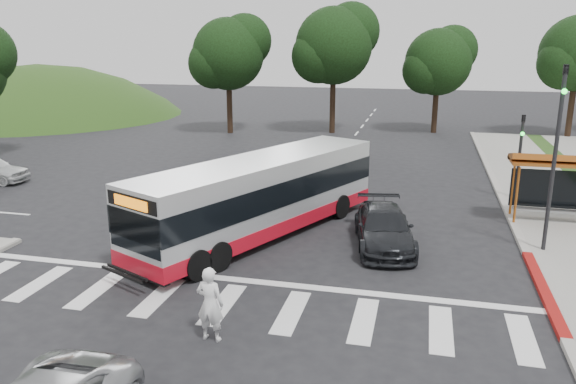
% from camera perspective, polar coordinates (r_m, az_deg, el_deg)
% --- Properties ---
extents(ground, '(140.00, 140.00, 0.00)m').
position_cam_1_polar(ground, '(20.72, -1.85, -5.32)').
color(ground, black).
rests_on(ground, ground).
extents(sidewalk_east, '(4.00, 40.00, 0.12)m').
position_cam_1_polar(sidewalk_east, '(28.23, 24.98, -1.04)').
color(sidewalk_east, gray).
rests_on(sidewalk_east, ground).
extents(curb_east, '(0.30, 40.00, 0.15)m').
position_cam_1_polar(curb_east, '(27.89, 20.96, -0.77)').
color(curb_east, '#9E9991').
rests_on(curb_east, ground).
extents(curb_east_red, '(0.32, 6.00, 0.15)m').
position_cam_1_polar(curb_east_red, '(18.55, 24.52, -9.06)').
color(curb_east_red, maroon).
rests_on(curb_east_red, ground).
extents(hillside_nw, '(44.00, 44.00, 10.00)m').
position_cam_1_polar(hillside_nw, '(61.73, -23.71, 7.17)').
color(hillside_nw, '#264215').
rests_on(hillside_nw, ground).
extents(crosswalk_ladder, '(18.00, 2.60, 0.01)m').
position_cam_1_polar(crosswalk_ladder, '(16.36, -6.64, -11.25)').
color(crosswalk_ladder, silver).
rests_on(crosswalk_ladder, ground).
extents(bus_shelter, '(4.20, 1.60, 2.86)m').
position_cam_1_polar(bus_shelter, '(24.92, 26.32, 2.24)').
color(bus_shelter, '#A3531B').
rests_on(bus_shelter, sidewalk_east).
extents(traffic_signal_ne_tall, '(0.18, 0.37, 6.50)m').
position_cam_1_polar(traffic_signal_ne_tall, '(20.92, 25.61, 4.39)').
color(traffic_signal_ne_tall, black).
rests_on(traffic_signal_ne_tall, ground).
extents(traffic_signal_ne_short, '(0.18, 0.37, 4.00)m').
position_cam_1_polar(traffic_signal_ne_short, '(27.93, 22.53, 4.17)').
color(traffic_signal_ne_short, black).
rests_on(traffic_signal_ne_short, ground).
extents(tree_north_a, '(6.60, 6.15, 10.17)m').
position_cam_1_polar(tree_north_a, '(45.33, 4.79, 14.72)').
color(tree_north_a, black).
rests_on(tree_north_a, ground).
extents(tree_north_b, '(5.72, 5.33, 8.43)m').
position_cam_1_polar(tree_north_b, '(46.78, 15.11, 12.73)').
color(tree_north_b, black).
rests_on(tree_north_b, ground).
extents(tree_north_c, '(6.16, 5.74, 9.30)m').
position_cam_1_polar(tree_north_c, '(45.37, -5.98, 13.89)').
color(tree_north_c, black).
rests_on(tree_north_c, ground).
extents(transit_bus, '(7.12, 11.57, 2.99)m').
position_cam_1_polar(transit_bus, '(21.23, -2.75, -0.58)').
color(transit_bus, '#AFB2B4').
rests_on(transit_bus, ground).
extents(pedestrian, '(0.74, 0.51, 1.94)m').
position_cam_1_polar(pedestrian, '(14.23, -7.92, -11.20)').
color(pedestrian, white).
rests_on(pedestrian, ground).
extents(dark_sedan, '(2.78, 5.07, 1.39)m').
position_cam_1_polar(dark_sedan, '(20.61, 9.72, -3.60)').
color(dark_sedan, black).
rests_on(dark_sedan, ground).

